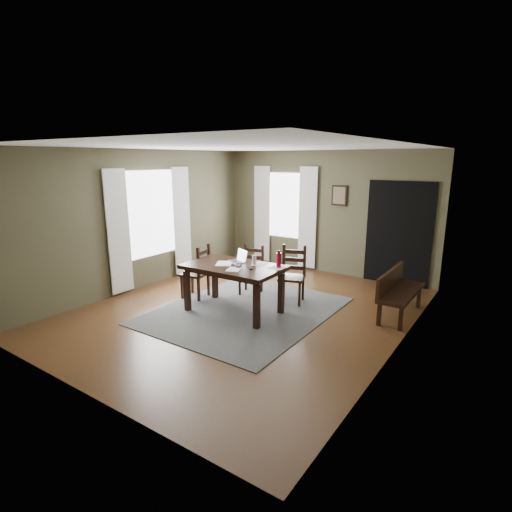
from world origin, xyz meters
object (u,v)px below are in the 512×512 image
Objects in this scene: chair_end at (197,272)px; bench at (397,289)px; laptop at (239,259)px; water_bottle at (279,260)px; chair_back_right at (292,275)px; chair_back_left at (252,270)px; dining_table at (233,271)px.

chair_end reaches higher than bench.
water_bottle is (0.76, 0.04, 0.08)m from laptop.
chair_back_right reaches higher than laptop.
bench is 2.00m from water_bottle.
bench is (2.60, 0.42, 0.00)m from chair_back_left.
water_bottle is at bearing 21.68° from dining_table.
laptop is (-0.07, 0.26, 0.15)m from dining_table.
bench is at bearing 99.37° from chair_end.
laptop is at bearing -148.54° from chair_back_right.
chair_end is 3.53× the size of water_bottle.
water_bottle is at bearing 26.05° from laptop.
laptop is 1.25× the size of water_bottle.
dining_table is 1.21× the size of bench.
bench is 4.79× the size of water_bottle.
chair_end is 1.08× the size of chair_back_left.
laptop is (-2.36, -1.13, 0.41)m from bench.
dining_table reaches higher than bench.
water_bottle reaches higher than bench.
chair_back_right is 2.87× the size of laptop.
chair_end is (-0.98, 0.18, -0.23)m from dining_table.
dining_table is 4.65× the size of laptop.
chair_back_right reaches higher than bench.
chair_back_left is 0.68× the size of bench.
dining_table is 0.79m from water_bottle.
bench is at bearing 34.32° from water_bottle.
water_bottle reaches higher than laptop.
dining_table is at bearing -51.80° from laptop.
chair_back_left is at bearing 131.90° from laptop.
dining_table is at bearing 68.40° from chair_end.
chair_end is at bearing -176.16° from water_bottle.
chair_back_left is 1.30m from water_bottle.
chair_back_left is at bearing 106.10° from dining_table.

